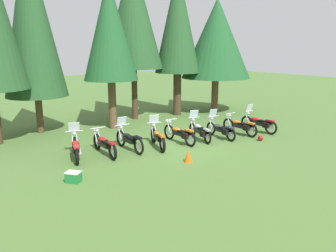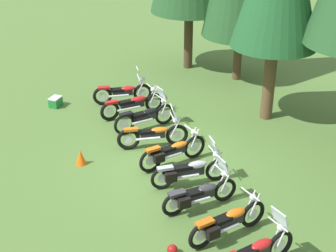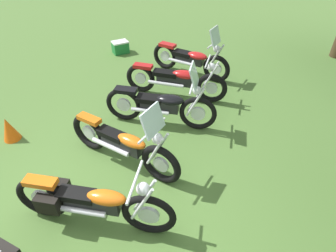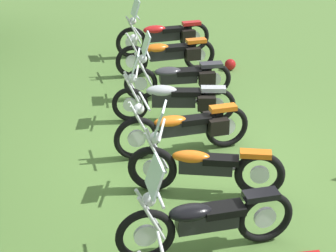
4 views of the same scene
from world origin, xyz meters
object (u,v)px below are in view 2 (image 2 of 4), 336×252
Objects in this scene: traffic_cone at (81,157)px; motorcycle_7 at (227,222)px; motorcycle_0 at (123,92)px; motorcycle_5 at (189,170)px; picnic_cooler at (56,102)px; dropped_helmet at (172,250)px; motorcycle_4 at (172,152)px; motorcycle_6 at (199,194)px; motorcycle_2 at (146,116)px; motorcycle_3 at (154,134)px; motorcycle_1 at (133,104)px.

motorcycle_7 is at bearing 19.23° from traffic_cone.
motorcycle_7 is at bearing -79.81° from motorcycle_0.
traffic_cone is (-2.56, -2.17, -0.22)m from motorcycle_5.
traffic_cone is at bearing 145.15° from motorcycle_5.
picnic_cooler is 9.10m from dropped_helmet.
picnic_cooler is at bearing 94.89° from motorcycle_7.
motorcycle_4 is at bearing 58.17° from traffic_cone.
motorcycle_6 is at bearing 7.54° from picnic_cooler.
dropped_helmet is at bearing -89.34° from motorcycle_0.
motorcycle_6 is at bearing -103.94° from motorcycle_4.
motorcycle_2 reaches higher than motorcycle_5.
motorcycle_3 is 4.51× the size of traffic_cone.
motorcycle_7 is (2.34, -0.46, -0.01)m from motorcycle_5.
traffic_cone is at bearing 121.76° from motorcycle_6.
motorcycle_3 is 0.95× the size of motorcycle_4.
motorcycle_0 reaches higher than dropped_helmet.
motorcycle_4 is 1.04× the size of motorcycle_5.
traffic_cone is (-3.61, -1.80, -0.21)m from motorcycle_6.
dropped_helmet is (8.06, -2.73, -0.33)m from motorcycle_0.
picnic_cooler is at bearing 102.85° from motorcycle_6.
motorcycle_3 is 2.35m from motorcycle_5.
motorcycle_4 is 3.89× the size of picnic_cooler.
motorcycle_0 is 8.31m from motorcycle_7.
motorcycle_2 is 6.01m from motorcycle_7.
picnic_cooler is (-3.32, -2.01, -0.30)m from motorcycle_2.
motorcycle_4 is (1.21, -0.07, 0.00)m from motorcycle_3.
traffic_cone is at bearing -138.24° from motorcycle_1.
traffic_cone is 1.91× the size of dropped_helmet.
picnic_cooler is at bearing 129.90° from motorcycle_3.
motorcycle_1 is at bearing 79.74° from motorcycle_7.
picnic_cooler is (-4.56, -1.63, -0.27)m from motorcycle_3.
traffic_cone is at bearing -158.90° from motorcycle_2.
motorcycle_6 is 4.04m from traffic_cone.
motorcycle_0 is 5.93m from motorcycle_5.
motorcycle_7 is at bearing -99.31° from motorcycle_2.
motorcycle_6 reaches higher than dropped_helmet.
motorcycle_2 is 1.04× the size of motorcycle_5.
motorcycle_6 reaches higher than motorcycle_1.
motorcycle_5 is at bearing 11.65° from picnic_cooler.
motorcycle_5 is at bearing -93.53° from motorcycle_1.
motorcycle_4 reaches higher than traffic_cone.
motorcycle_1 is at bearing 96.69° from motorcycle_5.
motorcycle_4 is (4.73, -0.74, -0.00)m from motorcycle_0.
traffic_cone is (-4.90, -1.71, -0.21)m from motorcycle_7.
dropped_helmet is at bearing -121.89° from motorcycle_4.
motorcycle_1 is 9.56× the size of dropped_helmet.
motorcycle_5 is 2.38m from motorcycle_7.
motorcycle_3 is (3.52, -0.67, -0.00)m from motorcycle_0.
motorcycle_6 is at bearing -95.66° from motorcycle_1.
motorcycle_6 is (6.92, -1.24, -0.01)m from motorcycle_0.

